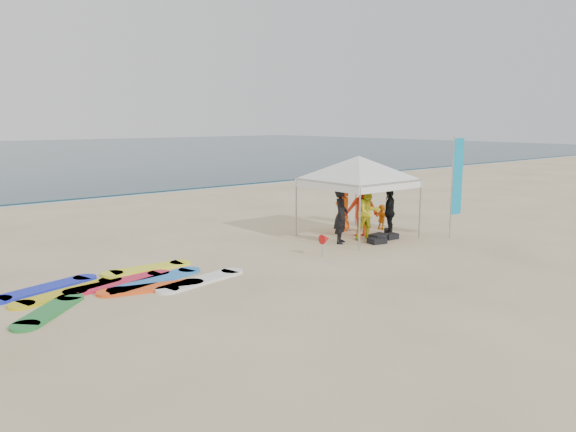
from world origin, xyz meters
The scene contains 13 objects.
ground centered at (0.00, 0.00, 0.00)m, with size 120.00×120.00×0.00m, color beige.
shoreline_foam centered at (0.00, 18.20, 0.00)m, with size 160.00×1.20×0.01m, color silver.
person_black_a centered at (2.14, 3.11, 0.87)m, with size 0.64×0.42×1.75m, color black.
person_yellow centered at (3.20, 2.93, 0.88)m, with size 0.86×0.67×1.76m, color gold.
person_orange_a centered at (3.43, 3.47, 0.93)m, with size 1.21×0.69×1.87m, color red.
person_black_b centered at (4.24, 2.95, 0.78)m, with size 0.92×0.38×1.57m, color black.
person_orange_b centered at (3.61, 4.49, 0.80)m, with size 0.78×0.51×1.59m, color orange.
person_seated centered at (4.83, 3.77, 0.44)m, with size 0.82×0.26×0.89m, color orange.
canopy_tent centered at (3.25, 3.46, 2.63)m, with size 4.01×4.01×3.03m.
feather_flag centered at (5.64, 1.38, 1.94)m, with size 0.56×0.04×3.30m.
marker_pennant centered at (0.59, 2.16, 0.49)m, with size 0.28×0.28×0.64m.
gear_pile centered at (3.47, 2.57, 0.10)m, with size 1.81×1.12×0.22m.
surfboard_spread centered at (-5.07, 3.04, 0.04)m, with size 5.29×2.93×0.07m.
Camera 1 is at (-10.03, -8.97, 3.78)m, focal length 35.00 mm.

